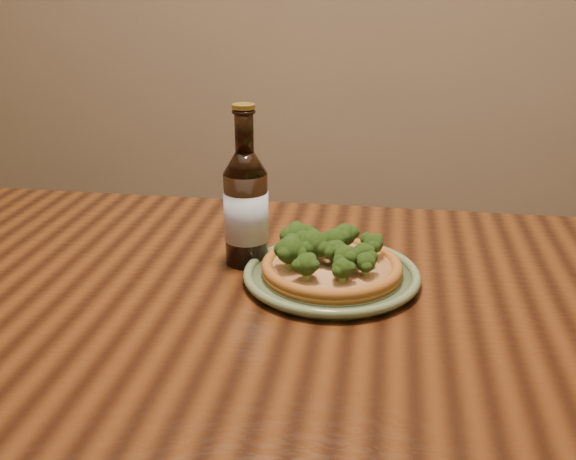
# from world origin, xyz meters

# --- Properties ---
(table) EXTENTS (1.60, 0.90, 0.75)m
(table) POSITION_xyz_m (0.00, 0.10, 0.66)
(table) COLOR #41210E
(table) RESTS_ON ground
(plate) EXTENTS (0.27, 0.27, 0.02)m
(plate) POSITION_xyz_m (0.15, 0.20, 0.76)
(plate) COLOR #596C4B
(plate) RESTS_ON table
(pizza) EXTENTS (0.21, 0.21, 0.07)m
(pizza) POSITION_xyz_m (0.15, 0.20, 0.78)
(pizza) COLOR brown
(pizza) RESTS_ON plate
(beer_bottle) EXTENTS (0.07, 0.07, 0.26)m
(beer_bottle) POSITION_xyz_m (0.01, 0.25, 0.85)
(beer_bottle) COLOR black
(beer_bottle) RESTS_ON table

